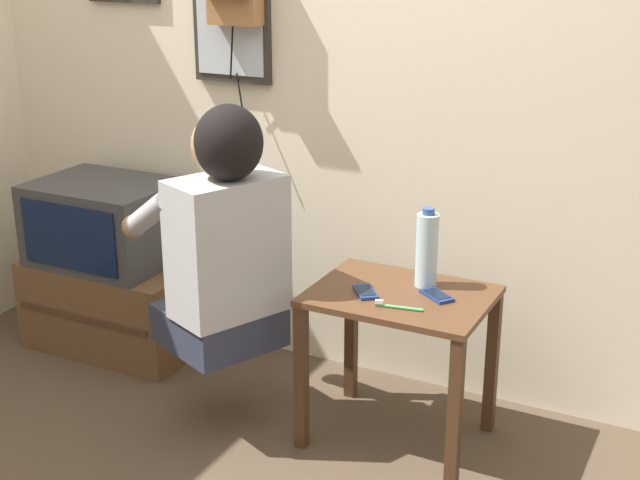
{
  "coord_description": "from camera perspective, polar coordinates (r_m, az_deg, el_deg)",
  "views": [
    {
      "loc": [
        1.47,
        -1.78,
        1.71
      ],
      "look_at": [
        0.18,
        0.75,
        0.71
      ],
      "focal_mm": 50.0,
      "sensor_mm": 36.0,
      "label": 1
    }
  ],
  "objects": [
    {
      "name": "wall_back",
      "position": [
        3.4,
        1.21,
        11.95
      ],
      "size": [
        6.8,
        0.05,
        2.55
      ],
      "color": "beige",
      "rests_on": "ground_plane"
    },
    {
      "name": "side_table",
      "position": [
        3.05,
        5.12,
        -5.34
      ],
      "size": [
        0.6,
        0.45,
        0.55
      ],
      "color": "#51331E",
      "rests_on": "ground_plane"
    },
    {
      "name": "person",
      "position": [
        3.04,
        -6.22,
        0.31
      ],
      "size": [
        0.61,
        0.55,
        0.87
      ],
      "rotation": [
        0.0,
        0.0,
        1.16
      ],
      "color": "#2D3347",
      "rests_on": "ground_plane"
    },
    {
      "name": "tv_stand",
      "position": [
        3.93,
        -12.73,
        -3.91
      ],
      "size": [
        0.73,
        0.47,
        0.38
      ],
      "color": "brown",
      "rests_on": "ground_plane"
    },
    {
      "name": "television",
      "position": [
        3.82,
        -13.59,
        1.11
      ],
      "size": [
        0.57,
        0.45,
        0.34
      ],
      "color": "#38383A",
      "rests_on": "tv_stand"
    },
    {
      "name": "wall_mirror",
      "position": [
        3.56,
        -5.73,
        14.78
      ],
      "size": [
        0.34,
        0.03,
        0.6
      ],
      "color": "#2D2823"
    },
    {
      "name": "cell_phone_held",
      "position": [
        2.99,
        2.92,
        -3.33
      ],
      "size": [
        0.12,
        0.13,
        0.01
      ],
      "rotation": [
        0.0,
        0.0,
        0.67
      ],
      "color": "navy",
      "rests_on": "side_table"
    },
    {
      "name": "cell_phone_spare",
      "position": [
        2.98,
        7.48,
        -3.53
      ],
      "size": [
        0.14,
        0.12,
        0.01
      ],
      "rotation": [
        0.0,
        0.0,
        0.94
      ],
      "color": "navy",
      "rests_on": "side_table"
    },
    {
      "name": "water_bottle",
      "position": [
        3.03,
        6.85,
        -0.6
      ],
      "size": [
        0.08,
        0.08,
        0.28
      ],
      "color": "silver",
      "rests_on": "side_table"
    },
    {
      "name": "toothbrush",
      "position": [
        2.88,
        4.84,
        -4.25
      ],
      "size": [
        0.16,
        0.04,
        0.02
      ],
      "rotation": [
        0.0,
        0.0,
        1.74
      ],
      "color": "#4CBF66",
      "rests_on": "side_table"
    }
  ]
}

